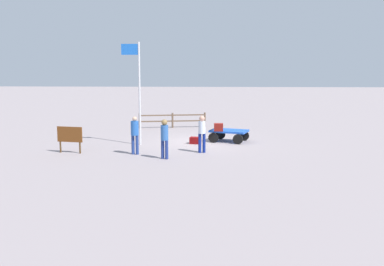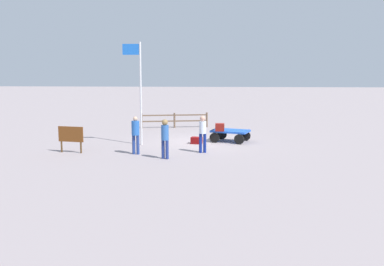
% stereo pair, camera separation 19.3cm
% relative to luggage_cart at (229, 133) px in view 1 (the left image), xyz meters
% --- Properties ---
extents(ground_plane, '(120.00, 120.00, 0.00)m').
position_rel_luggage_cart_xyz_m(ground_plane, '(1.51, 0.19, -0.46)').
color(ground_plane, gray).
extents(luggage_cart, '(2.19, 1.88, 0.62)m').
position_rel_luggage_cart_xyz_m(luggage_cart, '(0.00, 0.00, 0.00)').
color(luggage_cart, blue).
rests_on(luggage_cart, ground).
extents(suitcase_olive, '(0.47, 0.40, 0.39)m').
position_rel_luggage_cart_xyz_m(suitcase_olive, '(0.54, 0.35, 0.36)').
color(suitcase_olive, maroon).
rests_on(suitcase_olive, luggage_cart).
extents(suitcase_tan, '(0.62, 0.49, 0.34)m').
position_rel_luggage_cart_xyz_m(suitcase_tan, '(1.73, 0.76, -0.29)').
color(suitcase_tan, maroon).
rests_on(suitcase_tan, ground).
extents(worker_lead, '(0.39, 0.39, 1.72)m').
position_rel_luggage_cart_xyz_m(worker_lead, '(1.33, 3.14, 0.55)').
color(worker_lead, navy).
rests_on(worker_lead, ground).
extents(worker_trailing, '(0.43, 0.43, 1.72)m').
position_rel_luggage_cart_xyz_m(worker_trailing, '(2.91, 4.62, 0.55)').
color(worker_trailing, navy).
rests_on(worker_trailing, ground).
extents(worker_supervisor, '(0.41, 0.41, 1.73)m').
position_rel_luggage_cart_xyz_m(worker_supervisor, '(4.35, 3.68, 0.56)').
color(worker_supervisor, navy).
rests_on(worker_supervisor, ground).
extents(flagpole, '(0.93, 0.10, 5.15)m').
position_rel_luggage_cart_xyz_m(flagpole, '(4.61, 1.20, 2.57)').
color(flagpole, silver).
rests_on(flagpole, ground).
extents(signboard, '(1.23, 0.29, 1.22)m').
position_rel_luggage_cart_xyz_m(signboard, '(7.40, 3.50, 0.34)').
color(signboard, '#4C3319').
rests_on(signboard, ground).
extents(wooden_fence, '(4.28, 0.85, 0.96)m').
position_rel_luggage_cart_xyz_m(wooden_fence, '(3.44, -5.17, 0.10)').
color(wooden_fence, brown).
rests_on(wooden_fence, ground).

